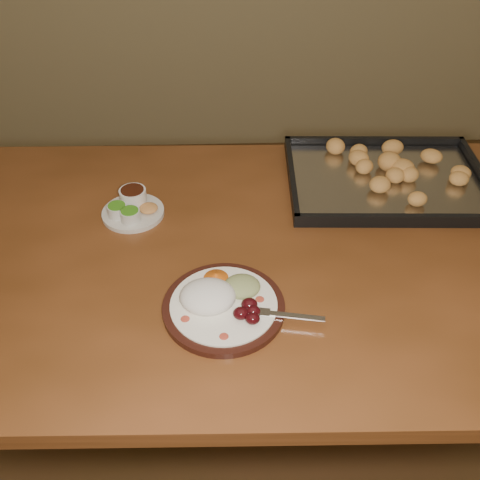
{
  "coord_description": "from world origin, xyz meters",
  "views": [
    {
      "loc": [
        -0.08,
        -0.65,
        1.53
      ],
      "look_at": [
        -0.05,
        0.25,
        0.77
      ],
      "focal_mm": 40.0,
      "sensor_mm": 36.0,
      "label": 1
    }
  ],
  "objects": [
    {
      "name": "condiment_saucer",
      "position": [
        -0.3,
        0.38,
        0.77
      ],
      "size": [
        0.15,
        0.15,
        0.05
      ],
      "rotation": [
        0.0,
        0.0,
        -0.25
      ],
      "color": "beige",
      "rests_on": "dining_table"
    },
    {
      "name": "dining_table",
      "position": [
        -0.05,
        0.24,
        0.65
      ],
      "size": [
        1.52,
        0.93,
        0.75
      ],
      "rotation": [
        0.0,
        0.0,
        -0.02
      ],
      "color": "brown",
      "rests_on": "ground"
    },
    {
      "name": "baking_tray",
      "position": [
        0.34,
        0.49,
        0.77
      ],
      "size": [
        0.52,
        0.39,
        0.05
      ],
      "rotation": [
        0.0,
        0.0,
        -0.04
      ],
      "color": "black",
      "rests_on": "dining_table"
    },
    {
      "name": "dinner_plate",
      "position": [
        -0.09,
        0.06,
        0.77
      ],
      "size": [
        0.31,
        0.24,
        0.06
      ],
      "rotation": [
        0.0,
        0.0,
        -0.39
      ],
      "color": "black",
      "rests_on": "dining_table"
    }
  ]
}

